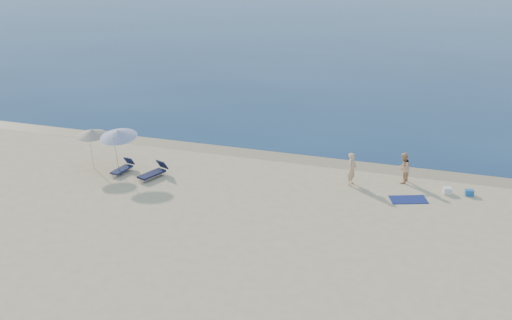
{
  "coord_description": "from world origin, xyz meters",
  "views": [
    {
      "loc": [
        6.07,
        -13.15,
        13.0
      ],
      "look_at": [
        -3.37,
        16.0,
        1.0
      ],
      "focal_mm": 45.0,
      "sensor_mm": 36.0,
      "label": 1
    }
  ],
  "objects_px": {
    "person_left": "(352,169)",
    "umbrella_near": "(118,134)",
    "person_right": "(403,168)",
    "blue_cooler": "(469,193)"
  },
  "relations": [
    {
      "from": "umbrella_near",
      "to": "person_left",
      "type": "bearing_deg",
      "value": 9.88
    },
    {
      "from": "umbrella_near",
      "to": "person_right",
      "type": "bearing_deg",
      "value": 12.24
    },
    {
      "from": "person_left",
      "to": "umbrella_near",
      "type": "height_order",
      "value": "umbrella_near"
    },
    {
      "from": "person_left",
      "to": "person_right",
      "type": "distance_m",
      "value": 2.67
    },
    {
      "from": "person_right",
      "to": "umbrella_near",
      "type": "xyz_separation_m",
      "value": [
        -14.28,
        -3.29,
        1.39
      ]
    },
    {
      "from": "person_right",
      "to": "umbrella_near",
      "type": "height_order",
      "value": "umbrella_near"
    },
    {
      "from": "person_left",
      "to": "umbrella_near",
      "type": "xyz_separation_m",
      "value": [
        -11.84,
        -2.22,
        1.34
      ]
    },
    {
      "from": "person_right",
      "to": "person_left",
      "type": "bearing_deg",
      "value": -54.47
    },
    {
      "from": "person_left",
      "to": "umbrella_near",
      "type": "relative_size",
      "value": 0.67
    },
    {
      "from": "blue_cooler",
      "to": "umbrella_near",
      "type": "distance_m",
      "value": 17.87
    }
  ]
}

